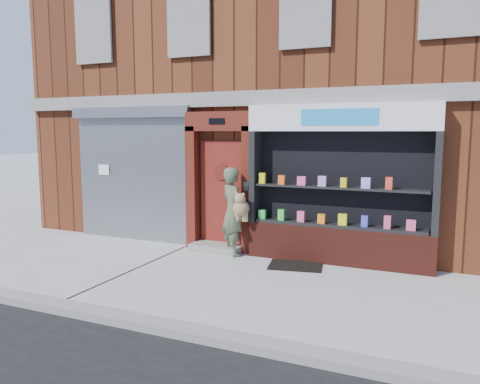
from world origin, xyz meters
The scene contains 8 objects.
ground centered at (0.00, 0.00, 0.00)m, with size 80.00×80.00×0.00m, color #9E9E99.
curb centered at (0.00, -2.15, 0.06)m, with size 60.00×0.30×0.12m, color gray.
building centered at (0.00, 5.99, 4.00)m, with size 12.00×8.16×8.00m.
shutter_bay centered at (-3.00, 1.93, 1.72)m, with size 3.10×0.30×3.04m.
red_door_bay centered at (-0.75, 1.86, 1.46)m, with size 1.52×0.58×2.90m.
pharmacy_bay centered at (1.75, 1.81, 1.37)m, with size 3.50×0.41×3.00m.
woman centered at (-0.30, 1.54, 0.91)m, with size 0.78×0.74×1.79m.
doormat centered at (1.09, 1.27, 0.01)m, with size 0.97×0.68×0.02m, color black.
Camera 1 is at (3.52, -6.89, 2.49)m, focal length 35.00 mm.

